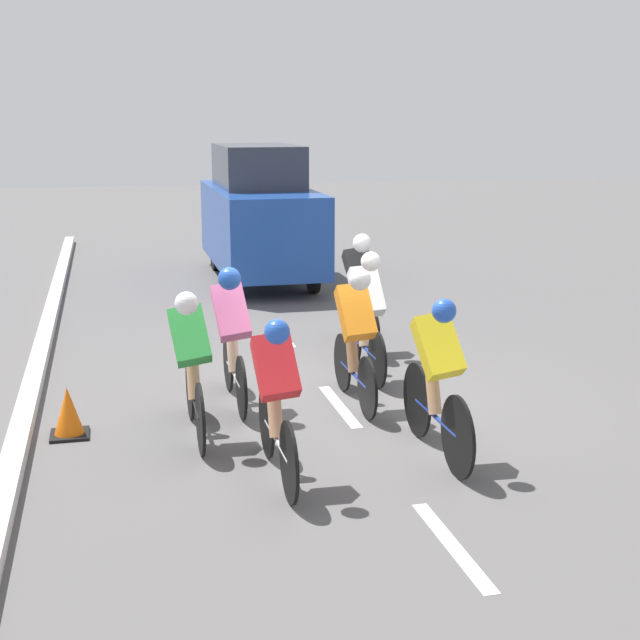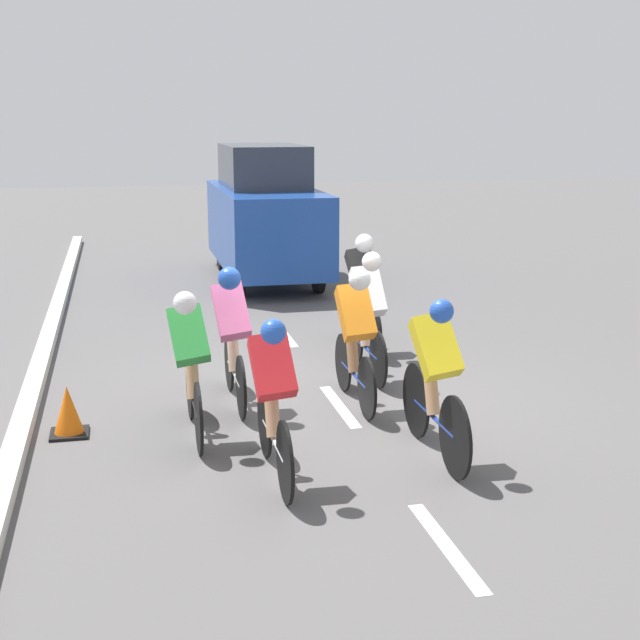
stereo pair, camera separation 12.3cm
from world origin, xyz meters
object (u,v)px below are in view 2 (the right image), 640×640
Objects in this scene: cyclist_white at (368,310)px; traffic_cone at (68,412)px; cyclist_green at (190,360)px; cyclist_orange at (356,333)px; cyclist_red at (273,395)px; support_car at (265,215)px; cyclist_black at (363,288)px; cyclist_pink at (232,331)px; cyclist_yellow at (436,375)px.

traffic_cone is at bearing 20.53° from cyclist_white.
cyclist_orange reaches higher than cyclist_green.
support_car is (-1.44, -9.20, 0.46)m from cyclist_red.
cyclist_black is 1.04× the size of cyclist_orange.
support_car is at bearing -101.96° from cyclist_pink.
cyclist_black is at bearing -107.23° from cyclist_orange.
cyclist_orange reaches higher than cyclist_yellow.
cyclist_pink is 3.36× the size of traffic_cone.
cyclist_orange is 2.97m from traffic_cone.
cyclist_black reaches higher than cyclist_yellow.
cyclist_orange reaches higher than cyclist_red.
cyclist_black reaches higher than cyclist_white.
traffic_cone is at bearing 4.54° from cyclist_orange.
support_car is at bearing -85.44° from cyclist_black.
cyclist_yellow reaches higher than traffic_cone.
cyclist_red is (-0.58, 1.19, -0.01)m from cyclist_green.
support_car is at bearing -88.72° from cyclist_white.
traffic_cone is (2.91, 0.23, -0.57)m from cyclist_orange.
cyclist_black is 4.37m from cyclist_red.
cyclist_green is 3.69m from cyclist_black.
cyclist_orange is 0.98× the size of cyclist_white.
traffic_cone is at bearing -15.69° from cyclist_green.
cyclist_red is at bearing 56.21° from cyclist_orange.
cyclist_green is 1.84m from cyclist_orange.
cyclist_white is at bearing -92.23° from cyclist_yellow.
traffic_cone is (1.66, 0.53, -0.58)m from cyclist_pink.
cyclist_green reaches higher than traffic_cone.
cyclist_pink reaches higher than traffic_cone.
cyclist_black is (-2.44, -2.77, 0.06)m from cyclist_green.
cyclist_green is at bearing -26.14° from cyclist_yellow.
support_car is (0.42, -5.24, 0.38)m from cyclist_black.
cyclist_black reaches higher than cyclist_green.
cyclist_pink is (-0.50, -0.85, 0.05)m from cyclist_green.
cyclist_red reaches higher than traffic_cone.
cyclist_pink is (1.56, -1.87, 0.04)m from cyclist_yellow.
support_car reaches higher than cyclist_yellow.
cyclist_yellow reaches higher than cyclist_green.
cyclist_green is at bearing 35.96° from cyclist_white.
cyclist_orange is at bearing -78.74° from cyclist_yellow.
cyclist_white is 0.38× the size of support_car.
cyclist_green is 1.00× the size of cyclist_white.
cyclist_yellow is 3.53m from traffic_cone.
cyclist_orange is (-1.75, -0.56, 0.03)m from cyclist_green.
cyclist_orange is 1.09m from cyclist_white.
cyclist_red is 2.04m from cyclist_pink.
cyclist_orange is 2.10m from cyclist_red.
support_car is 8.85× the size of traffic_cone.
cyclist_black is at bearing -145.78° from traffic_cone.
cyclist_green is 8.27m from support_car.
cyclist_pink is at bearing -162.37° from traffic_cone.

